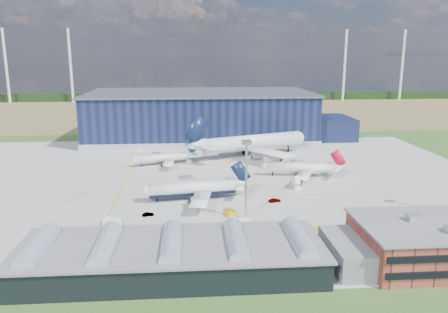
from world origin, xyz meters
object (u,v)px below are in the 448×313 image
Objects in this scene: gse_tug_a at (230,213)px; gse_van_a at (112,222)px; airliner_red at (300,163)px; airstair at (296,184)px; hangar at (206,118)px; airliner_navy at (192,182)px; gse_cart_a at (189,160)px; gse_van_c at (242,223)px; gse_tug_b at (313,230)px; car_a at (275,200)px; airliner_widebody at (253,135)px; car_b at (148,214)px; gse_cart_b at (139,150)px; light_mast_center at (246,167)px; airliner_regional at (162,154)px.

gse_van_a reaches higher than gse_tug_a.
airliner_red is 7.25× the size of airstair.
hangar is 107.25m from airliner_navy.
gse_cart_a is 0.62× the size of gse_van_c.
hangar is 36.71× the size of gse_tug_a.
airliner_red is at bearing 31.20° from gse_tug_a.
gse_tug_b is (20.77, -14.60, -0.11)m from gse_tug_a.
car_a is at bearing 72.46° from airliner_red.
airliner_widebody is 85.30m from car_b.
gse_cart_a is at bearing -88.44° from gse_cart_b.
car_b is at bearing -127.65° from gse_cart_b.
airstair is at bearing 52.86° from light_mast_center.
airliner_widebody reaches higher than airliner_regional.
hangar reaches higher than airliner_navy.
airliner_red is 50.30m from gse_tug_a.
gse_van_a is 1.52× the size of gse_cart_b.
light_mast_center is 0.79× the size of airliner_regional.
airliner_red is 58.50m from airliner_regional.
gse_van_c is at bearing -167.56° from gse_tug_b.
hangar is at bearing 93.30° from light_mast_center.
airliner_red is 50.85m from gse_cart_a.
airstair is at bearing -171.68° from airliner_navy.
car_b is (12.58, -88.03, -0.14)m from gse_cart_b.
gse_cart_a is 0.68× the size of airstair.
airliner_widebody reaches higher than gse_tug_b.
airstair is (36.64, 10.30, -4.53)m from airliner_navy.
airstair reaches higher than gse_van_c.
gse_van_a is at bearing 45.38° from airliner_red.
airliner_navy is 7.49× the size of gse_van_a.
hangar is 29.08× the size of gse_van_c.
airliner_widebody is 15.76× the size of car_a.
light_mast_center is 0.37× the size of airliner_widebody.
gse_van_c is (39.04, -98.54, 0.50)m from gse_cart_b.
airstair is (62.35, -63.70, 0.75)m from gse_cart_b.
car_b is (-23.99, 1.05, -0.27)m from gse_tug_a.
gse_cart_b is 0.65× the size of gse_van_c.
airliner_red is at bearing -39.01° from car_a.
airliner_regional reaches higher than gse_cart_a.
airstair is 55.41m from car_b.
gse_cart_a is (-1.41, 51.61, -5.31)m from airliner_navy.
light_mast_center reaches higher than gse_van_c.
gse_cart_a is (-29.52, -8.40, -9.55)m from airliner_widebody.
gse_cart_b is at bearing -78.22° from airliner_navy.
gse_cart_a is at bearing 14.69° from car_a.
gse_tug_b is (31.63, -29.68, -5.27)m from airliner_navy.
airliner_navy reaches higher than airstair.
hangar reaches higher than gse_cart_a.
gse_van_c is 1.25× the size of car_a.
airliner_widebody is 15.87× the size of gse_tug_a.
airliner_red reaches higher than car_b.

